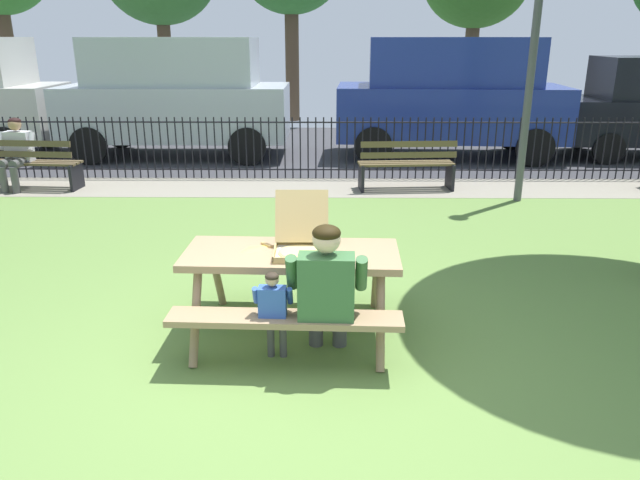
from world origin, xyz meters
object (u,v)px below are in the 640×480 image
object	(u,v)px
park_bench_center	(407,166)
parked_car_left	(176,95)
pizza_box_open	(301,241)
park_bench_left	(31,165)
pizza_slice_on_table	(258,248)
lamp_post_walkway	(537,13)
parked_car_center	(450,95)
adult_at_table	(327,288)
picnic_table_foreground	(292,271)
person_on_park_bench	(16,150)
child_at_table	(274,308)

from	to	relation	value
park_bench_center	parked_car_left	distance (m)	5.50
pizza_box_open	park_bench_left	xyz separation A→B (m)	(-4.80, 5.25, -0.44)
pizza_slice_on_table	parked_car_left	xyz separation A→B (m)	(-2.61, 8.16, 0.53)
park_bench_center	lamp_post_walkway	distance (m)	3.00
park_bench_left	parked_car_center	xyz separation A→B (m)	(7.60, 2.99, 0.89)
adult_at_table	pizza_box_open	bearing A→B (deg)	112.47
parked_car_center	picnic_table_foreground	bearing A→B (deg)	-109.33
parked_car_left	parked_car_center	world-z (taller)	same
picnic_table_foreground	pizza_box_open	world-z (taller)	pizza_box_open
pizza_slice_on_table	lamp_post_walkway	bearing A→B (deg)	51.11
adult_at_table	person_on_park_bench	bearing A→B (deg)	132.18
child_at_table	lamp_post_walkway	xyz separation A→B (m)	(3.44, 5.09, 2.30)
picnic_table_foreground	parked_car_left	distance (m)	8.76
child_at_table	park_bench_left	xyz separation A→B (m)	(-4.60, 5.78, -0.08)
pizza_box_open	parked_car_left	distance (m)	8.77
child_at_table	pizza_slice_on_table	bearing A→B (deg)	106.82
child_at_table	pizza_box_open	bearing A→B (deg)	69.68
parked_car_center	park_bench_center	bearing A→B (deg)	-112.73
park_bench_left	parked_car_center	size ratio (longest dim) A/B	0.34
person_on_park_bench	child_at_table	bearing A→B (deg)	-50.20
adult_at_table	parked_car_left	distance (m)	9.34
parked_car_left	parked_car_center	bearing A→B (deg)	-0.00
park_bench_left	parked_car_center	distance (m)	8.21
park_bench_left	child_at_table	bearing A→B (deg)	-51.47
lamp_post_walkway	parked_car_left	world-z (taller)	lamp_post_walkway
pizza_box_open	parked_car_center	bearing A→B (deg)	71.20
person_on_park_bench	lamp_post_walkway	size ratio (longest dim) A/B	0.26
pizza_slice_on_table	parked_car_center	size ratio (longest dim) A/B	0.06
pizza_box_open	person_on_park_bench	distance (m)	7.28
picnic_table_foreground	park_bench_left	size ratio (longest dim) A/B	1.14
picnic_table_foreground	person_on_park_bench	distance (m)	7.22
park_bench_center	lamp_post_walkway	xyz separation A→B (m)	(1.69, -0.68, 2.38)
parked_car_left	person_on_park_bench	bearing A→B (deg)	-124.50
pizza_box_open	parked_car_left	size ratio (longest dim) A/B	0.12
adult_at_table	parked_car_center	size ratio (longest dim) A/B	0.25
pizza_box_open	lamp_post_walkway	xyz separation A→B (m)	(3.24, 4.56, 1.94)
pizza_box_open	lamp_post_walkway	bearing A→B (deg)	54.61
pizza_slice_on_table	adult_at_table	world-z (taller)	adult_at_table
pizza_slice_on_table	child_at_table	world-z (taller)	child_at_table
adult_at_table	park_bench_left	size ratio (longest dim) A/B	0.73
child_at_table	picnic_table_foreground	bearing A→B (deg)	78.30
pizza_box_open	pizza_slice_on_table	size ratio (longest dim) A/B	2.04
picnic_table_foreground	parked_car_center	world-z (taller)	parked_car_center
lamp_post_walkway	parked_car_left	size ratio (longest dim) A/B	0.99
adult_at_table	park_bench_center	distance (m)	5.92
park_bench_center	pizza_box_open	bearing A→B (deg)	-106.47
park_bench_left	parked_car_center	bearing A→B (deg)	21.47
park_bench_left	lamp_post_walkway	world-z (taller)	lamp_post_walkway
picnic_table_foreground	park_bench_center	world-z (taller)	park_bench_center
adult_at_table	park_bench_left	world-z (taller)	adult_at_table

